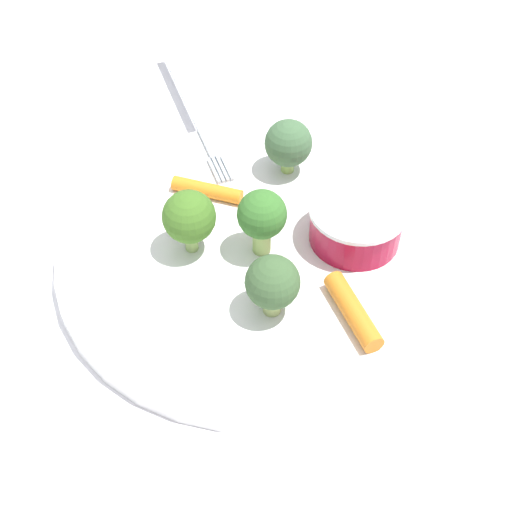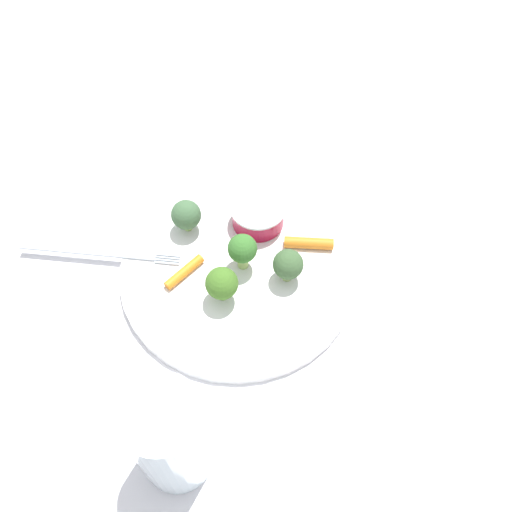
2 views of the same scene
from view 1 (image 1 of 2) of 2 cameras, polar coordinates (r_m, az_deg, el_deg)
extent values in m
plane|color=silver|center=(0.49, -0.04, -0.16)|extent=(2.40, 2.40, 0.00)
cylinder|color=white|center=(0.48, -0.04, 0.32)|extent=(0.27, 0.27, 0.01)
cylinder|color=maroon|center=(0.48, 7.94, 2.47)|extent=(0.06, 0.06, 0.03)
cylinder|color=silver|center=(0.47, 8.12, 3.71)|extent=(0.06, 0.06, 0.00)
cylinder|color=#90BA5B|center=(0.53, 2.53, 7.35)|extent=(0.01, 0.01, 0.01)
sphere|color=#3E5F3C|center=(0.52, 2.60, 8.96)|extent=(0.03, 0.03, 0.03)
cylinder|color=#91AC5B|center=(0.47, 0.83, 1.67)|extent=(0.01, 0.01, 0.02)
sphere|color=#356929|center=(0.45, 0.86, 3.64)|extent=(0.03, 0.03, 0.03)
cylinder|color=#90AE5D|center=(0.47, -5.17, 1.29)|extent=(0.01, 0.01, 0.02)
sphere|color=#3F6A23|center=(0.46, -5.35, 3.13)|extent=(0.03, 0.03, 0.03)
cylinder|color=#98AB61|center=(0.44, 1.28, -3.77)|extent=(0.01, 0.01, 0.01)
sphere|color=#3A5732|center=(0.42, 1.32, -2.10)|extent=(0.03, 0.03, 0.03)
cylinder|color=orange|center=(0.51, -3.91, 5.26)|extent=(0.05, 0.03, 0.01)
cylinder|color=orange|center=(0.44, 7.73, -4.35)|extent=(0.06, 0.04, 0.01)
cube|color=#AFB7C0|center=(0.61, -5.49, 12.33)|extent=(0.14, 0.08, 0.00)
cube|color=#AFB7C0|center=(0.53, -2.33, 7.00)|extent=(0.03, 0.02, 0.00)
cube|color=#AFB7C0|center=(0.53, -2.68, 6.93)|extent=(0.03, 0.02, 0.00)
cube|color=#AFB7C0|center=(0.53, -3.03, 6.85)|extent=(0.03, 0.02, 0.00)
cube|color=#AFB7C0|center=(0.53, -3.38, 6.77)|extent=(0.03, 0.02, 0.00)
camera|label=2|loc=(0.38, -91.43, 39.31)|focal=38.30mm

